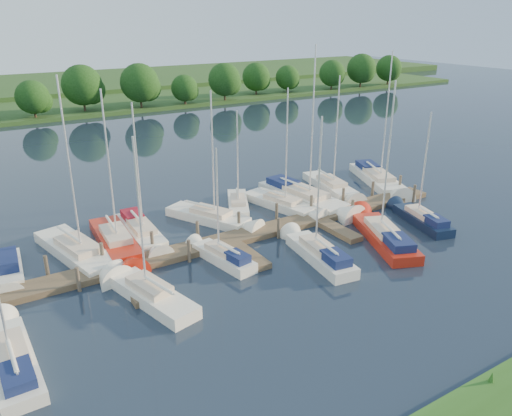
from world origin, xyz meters
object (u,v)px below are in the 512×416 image
sailboat_n_5 (212,219)px  sailboat_s_2 (223,257)px  motorboat (8,270)px  dock (232,244)px

sailboat_n_5 → sailboat_s_2: (-2.55, -6.50, 0.06)m
motorboat → sailboat_s_2: sailboat_s_2 is taller
dock → sailboat_s_2: 2.46m
motorboat → sailboat_s_2: size_ratio=0.71×
motorboat → sailboat_n_5: (14.98, 0.97, -0.06)m
sailboat_n_5 → sailboat_s_2: 6.98m
motorboat → sailboat_n_5: sailboat_n_5 is taller
motorboat → sailboat_n_5: 15.01m
motorboat → sailboat_s_2: 13.60m
sailboat_s_2 → dock: bearing=36.2°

